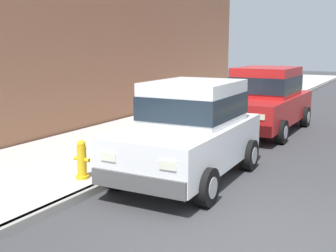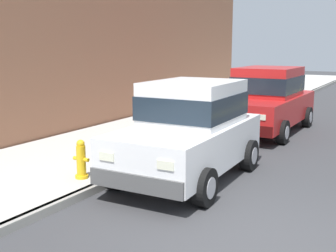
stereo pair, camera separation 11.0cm
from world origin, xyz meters
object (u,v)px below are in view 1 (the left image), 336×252
dog_tan (145,131)px  car_red_sedan (265,99)px  fire_hydrant (82,161)px  car_white_hatchback (191,129)px

dog_tan → car_red_sedan: bearing=60.9°
car_red_sedan → dog_tan: bearing=-119.1°
dog_tan → fire_hydrant: fire_hydrant is taller
fire_hydrant → dog_tan: bearing=100.5°
car_white_hatchback → fire_hydrant: 2.13m
car_white_hatchback → car_red_sedan: bearing=90.9°
car_white_hatchback → dog_tan: size_ratio=5.64×
car_white_hatchback → car_red_sedan: 5.23m
car_white_hatchback → fire_hydrant: (-1.52, -1.41, -0.50)m
car_white_hatchback → dog_tan: 2.70m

